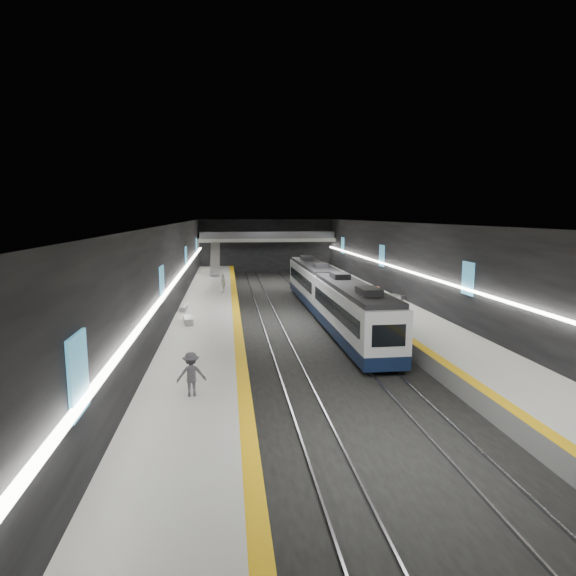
{
  "coord_description": "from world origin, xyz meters",
  "views": [
    {
      "loc": [
        -5.94,
        -37.88,
        8.71
      ],
      "look_at": [
        -0.57,
        4.25,
        2.2
      ],
      "focal_mm": 30.0,
      "sensor_mm": 36.0,
      "label": 1
    }
  ],
  "objects": [
    {
      "name": "ground",
      "position": [
        0.0,
        0.0,
        0.0
      ],
      "size": [
        70.0,
        70.0,
        0.0
      ],
      "primitive_type": "plane",
      "color": "black",
      "rests_on": "ground"
    },
    {
      "name": "ceiling",
      "position": [
        0.0,
        0.0,
        8.0
      ],
      "size": [
        20.0,
        70.0,
        0.04
      ],
      "primitive_type": "cube",
      "rotation": [
        3.14,
        0.0,
        0.0
      ],
      "color": "beige",
      "rests_on": "wall_left"
    },
    {
      "name": "wall_left",
      "position": [
        -10.0,
        0.0,
        4.0
      ],
      "size": [
        0.04,
        70.0,
        8.0
      ],
      "primitive_type": "cube",
      "color": "black",
      "rests_on": "ground"
    },
    {
      "name": "wall_right",
      "position": [
        10.0,
        0.0,
        4.0
      ],
      "size": [
        0.04,
        70.0,
        8.0
      ],
      "primitive_type": "cube",
      "color": "black",
      "rests_on": "ground"
    },
    {
      "name": "wall_back",
      "position": [
        0.0,
        35.0,
        4.0
      ],
      "size": [
        20.0,
        0.04,
        8.0
      ],
      "primitive_type": "cube",
      "color": "black",
      "rests_on": "ground"
    },
    {
      "name": "platform_left",
      "position": [
        -7.5,
        0.0,
        0.5
      ],
      "size": [
        5.0,
        70.0,
        1.0
      ],
      "primitive_type": "cube",
      "color": "slate",
      "rests_on": "ground"
    },
    {
      "name": "tile_surface_left",
      "position": [
        -7.5,
        0.0,
        1.01
      ],
      "size": [
        5.0,
        70.0,
        0.02
      ],
      "primitive_type": "cube",
      "color": "#B4B4AE",
      "rests_on": "platform_left"
    },
    {
      "name": "tactile_strip_left",
      "position": [
        -5.3,
        0.0,
        1.02
      ],
      "size": [
        0.6,
        70.0,
        0.02
      ],
      "primitive_type": "cube",
      "color": "#E2A80B",
      "rests_on": "platform_left"
    },
    {
      "name": "platform_right",
      "position": [
        7.5,
        0.0,
        0.5
      ],
      "size": [
        5.0,
        70.0,
        1.0
      ],
      "primitive_type": "cube",
      "color": "slate",
      "rests_on": "ground"
    },
    {
      "name": "tile_surface_right",
      "position": [
        7.5,
        0.0,
        1.01
      ],
      "size": [
        5.0,
        70.0,
        0.02
      ],
      "primitive_type": "cube",
      "color": "#B4B4AE",
      "rests_on": "platform_right"
    },
    {
      "name": "tactile_strip_right",
      "position": [
        5.3,
        0.0,
        1.02
      ],
      "size": [
        0.6,
        70.0,
        0.02
      ],
      "primitive_type": "cube",
      "color": "#E2A80B",
      "rests_on": "platform_right"
    },
    {
      "name": "rails",
      "position": [
        -0.0,
        0.0,
        0.06
      ],
      "size": [
        6.52,
        70.0,
        0.12
      ],
      "color": "gray",
      "rests_on": "ground"
    },
    {
      "name": "train",
      "position": [
        2.5,
        1.05,
        2.2
      ],
      "size": [
        2.69,
        30.05,
        3.6
      ],
      "color": "#0E1A36",
      "rests_on": "ground"
    },
    {
      "name": "ad_posters",
      "position": [
        -0.0,
        1.0,
        4.5
      ],
      "size": [
        19.94,
        53.5,
        2.2
      ],
      "color": "#4094C0",
      "rests_on": "wall_left"
    },
    {
      "name": "cove_light_left",
      "position": [
        -9.8,
        0.0,
        3.8
      ],
      "size": [
        0.25,
        68.6,
        0.12
      ],
      "primitive_type": "cube",
      "color": "white",
      "rests_on": "wall_left"
    },
    {
      "name": "cove_light_right",
      "position": [
        9.8,
        0.0,
        3.8
      ],
      "size": [
        0.25,
        68.6,
        0.12
      ],
      "primitive_type": "cube",
      "color": "white",
      "rests_on": "wall_right"
    },
    {
      "name": "mezzanine_bridge",
      "position": [
        0.0,
        32.93,
        5.04
      ],
      "size": [
        20.0,
        3.0,
        1.5
      ],
      "color": "gray",
      "rests_on": "wall_left"
    },
    {
      "name": "escalator",
      "position": [
        -7.5,
        26.0,
        2.9
      ],
      "size": [
        1.2,
        7.5,
        3.92
      ],
      "primitive_type": "cube",
      "rotation": [
        0.44,
        0.0,
        0.0
      ],
      "color": "#99999E",
      "rests_on": "platform_left"
    },
    {
      "name": "bench_left_near",
      "position": [
        -8.79,
        -3.68,
        1.24
      ],
      "size": [
        0.86,
        2.02,
        0.48
      ],
      "primitive_type": "cube",
      "rotation": [
        0.0,
        0.0,
        0.17
      ],
      "color": "#99999E",
      "rests_on": "platform_left"
    },
    {
      "name": "bench_left_far",
      "position": [
        -9.5,
        1.11,
        1.2
      ],
      "size": [
        0.56,
        1.68,
        0.41
      ],
      "primitive_type": "cube",
      "rotation": [
        0.0,
        0.0,
        -0.06
      ],
      "color": "#99999E",
      "rests_on": "platform_left"
    },
    {
      "name": "bench_right_far",
      "position": [
        9.5,
        3.93,
        1.22
      ],
      "size": [
        0.96,
        1.83,
        0.43
      ],
      "primitive_type": "cube",
      "rotation": [
        0.0,
        0.0,
        0.28
      ],
      "color": "#99999E",
      "rests_on": "platform_right"
    },
    {
      "name": "passenger_right_a",
      "position": [
        6.11,
        -0.88,
        1.99
      ],
      "size": [
        0.55,
        0.77,
        1.97
      ],
      "primitive_type": "imported",
      "rotation": [
        0.0,
        0.0,
        1.46
      ],
      "color": "#CD5E4C",
      "rests_on": "platform_right"
    },
    {
      "name": "passenger_left_a",
      "position": [
        -6.37,
        9.51,
        1.97
      ],
      "size": [
        0.75,
        1.21,
        1.93
      ],
      "primitive_type": "imported",
      "rotation": [
        0.0,
        0.0,
        -1.83
      ],
      "color": "beige",
      "rests_on": "platform_left"
    },
    {
      "name": "passenger_left_b",
      "position": [
        -7.54,
        -17.84,
        1.96
      ],
      "size": [
        1.31,
        0.85,
        1.92
      ],
      "primitive_type": "imported",
      "rotation": [
        0.0,
        0.0,
        3.26
      ],
      "color": "#403F47",
      "rests_on": "platform_left"
    }
  ]
}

